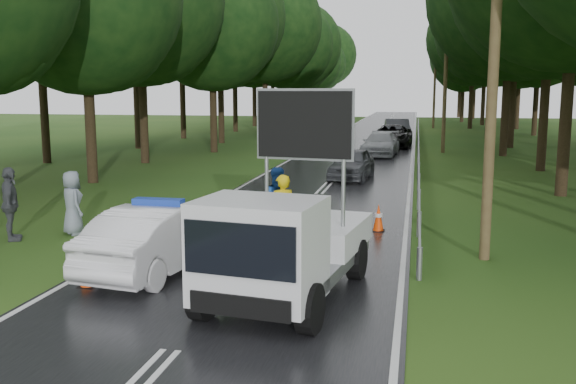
% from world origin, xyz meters
% --- Properties ---
extents(ground, '(160.00, 160.00, 0.00)m').
position_xyz_m(ground, '(0.00, 0.00, 0.00)').
color(ground, '#1A4012').
rests_on(ground, ground).
extents(road, '(7.00, 140.00, 0.02)m').
position_xyz_m(road, '(0.00, 30.00, 0.01)').
color(road, black).
rests_on(road, ground).
extents(guardrail, '(0.12, 60.06, 0.70)m').
position_xyz_m(guardrail, '(3.70, 29.67, 0.55)').
color(guardrail, gray).
rests_on(guardrail, ground).
extents(utility_pole_near, '(1.40, 0.24, 10.00)m').
position_xyz_m(utility_pole_near, '(5.20, 2.00, 5.06)').
color(utility_pole_near, '#4D3B23').
rests_on(utility_pole_near, ground).
extents(utility_pole_mid, '(1.40, 0.24, 10.00)m').
position_xyz_m(utility_pole_mid, '(5.20, 28.00, 5.06)').
color(utility_pole_mid, '#4D3B23').
rests_on(utility_pole_mid, ground).
extents(utility_pole_far, '(1.40, 0.24, 10.00)m').
position_xyz_m(utility_pole_far, '(5.20, 54.00, 5.06)').
color(utility_pole_far, '#4D3B23').
rests_on(utility_pole_far, ground).
extents(police_sedan, '(2.17, 4.61, 1.61)m').
position_xyz_m(police_sedan, '(-1.83, -0.46, 0.73)').
color(police_sedan, silver).
rests_on(police_sedan, ground).
extents(work_truck, '(2.81, 5.14, 3.90)m').
position_xyz_m(work_truck, '(1.20, -1.87, 1.06)').
color(work_truck, gray).
rests_on(work_truck, ground).
extents(barrier, '(2.66, 0.20, 1.10)m').
position_xyz_m(barrier, '(-0.68, 2.93, 0.83)').
color(barrier, yellow).
rests_on(barrier, ground).
extents(officer, '(0.81, 0.72, 1.88)m').
position_xyz_m(officer, '(0.36, 2.00, 0.94)').
color(officer, yellow).
rests_on(officer, ground).
extents(civilian, '(1.17, 1.10, 1.92)m').
position_xyz_m(civilian, '(0.08, 3.00, 0.96)').
color(civilian, '#174296').
rests_on(civilian, ground).
extents(bystander_mid, '(0.99, 1.22, 1.95)m').
position_xyz_m(bystander_mid, '(-6.78, 1.50, 0.97)').
color(bystander_mid, '#46484E').
rests_on(bystander_mid, ground).
extents(bystander_right, '(1.01, 0.99, 1.75)m').
position_xyz_m(bystander_right, '(-5.58, 2.50, 0.88)').
color(bystander_right, gray).
rests_on(bystander_right, ground).
extents(queue_car_first, '(1.97, 4.17, 1.38)m').
position_xyz_m(queue_car_first, '(0.80, 14.91, 0.69)').
color(queue_car_first, '#3C3E43').
rests_on(queue_car_first, ground).
extents(queue_car_second, '(2.28, 4.90, 1.39)m').
position_xyz_m(queue_car_second, '(1.46, 25.39, 0.69)').
color(queue_car_second, '#AAACB2').
rests_on(queue_car_second, ground).
extents(queue_car_third, '(2.79, 5.59, 1.52)m').
position_xyz_m(queue_car_third, '(1.91, 31.39, 0.76)').
color(queue_car_third, black).
rests_on(queue_car_third, ground).
extents(queue_car_fourth, '(2.30, 5.17, 1.65)m').
position_xyz_m(queue_car_fourth, '(2.07, 37.39, 0.83)').
color(queue_car_fourth, '#3A3C41').
rests_on(queue_car_fourth, ground).
extents(cone_near_left, '(0.34, 0.34, 0.72)m').
position_xyz_m(cone_near_left, '(-2.84, -1.80, 0.35)').
color(cone_near_left, black).
rests_on(cone_near_left, ground).
extents(cone_center, '(0.37, 0.37, 0.78)m').
position_xyz_m(cone_center, '(0.49, 2.00, 0.38)').
color(cone_center, black).
rests_on(cone_center, ground).
extents(cone_far, '(0.32, 0.32, 0.69)m').
position_xyz_m(cone_far, '(-0.07, 4.11, 0.33)').
color(cone_far, black).
rests_on(cone_far, ground).
extents(cone_left_mid, '(0.37, 0.37, 0.78)m').
position_xyz_m(cone_left_mid, '(-2.21, 0.50, 0.38)').
color(cone_left_mid, black).
rests_on(cone_left_mid, ground).
extents(cone_right, '(0.37, 0.37, 0.78)m').
position_xyz_m(cone_right, '(2.59, 4.50, 0.38)').
color(cone_right, black).
rests_on(cone_right, ground).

